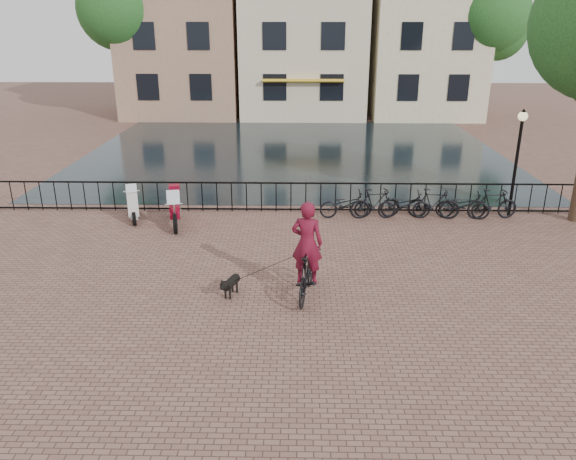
{
  "coord_description": "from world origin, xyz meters",
  "views": [
    {
      "loc": [
        0.26,
        -10.05,
        6.09
      ],
      "look_at": [
        0.0,
        3.0,
        1.2
      ],
      "focal_mm": 35.0,
      "sensor_mm": 36.0,
      "label": 1
    }
  ],
  "objects_px": {
    "cyclist": "(307,256)",
    "dog": "(231,285)",
    "scooter": "(132,199)",
    "lamp_post": "(519,146)",
    "motorcycle": "(175,204)"
  },
  "relations": [
    {
      "from": "cyclist",
      "to": "lamp_post",
      "type": "bearing_deg",
      "value": -129.2
    },
    {
      "from": "lamp_post",
      "to": "dog",
      "type": "bearing_deg",
      "value": -145.61
    },
    {
      "from": "dog",
      "to": "lamp_post",
      "type": "bearing_deg",
      "value": 54.54
    },
    {
      "from": "cyclist",
      "to": "dog",
      "type": "height_order",
      "value": "cyclist"
    },
    {
      "from": "cyclist",
      "to": "motorcycle",
      "type": "bearing_deg",
      "value": -40.17
    },
    {
      "from": "lamp_post",
      "to": "motorcycle",
      "type": "distance_m",
      "value": 11.0
    },
    {
      "from": "scooter",
      "to": "dog",
      "type": "bearing_deg",
      "value": -71.31
    },
    {
      "from": "lamp_post",
      "to": "scooter",
      "type": "distance_m",
      "value": 12.42
    },
    {
      "from": "motorcycle",
      "to": "scooter",
      "type": "bearing_deg",
      "value": 150.18
    },
    {
      "from": "lamp_post",
      "to": "motorcycle",
      "type": "height_order",
      "value": "lamp_post"
    },
    {
      "from": "cyclist",
      "to": "scooter",
      "type": "height_order",
      "value": "cyclist"
    },
    {
      "from": "scooter",
      "to": "lamp_post",
      "type": "bearing_deg",
      "value": -14.37
    },
    {
      "from": "scooter",
      "to": "cyclist",
      "type": "bearing_deg",
      "value": -60.69
    },
    {
      "from": "cyclist",
      "to": "dog",
      "type": "distance_m",
      "value": 1.93
    },
    {
      "from": "dog",
      "to": "scooter",
      "type": "height_order",
      "value": "scooter"
    }
  ]
}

